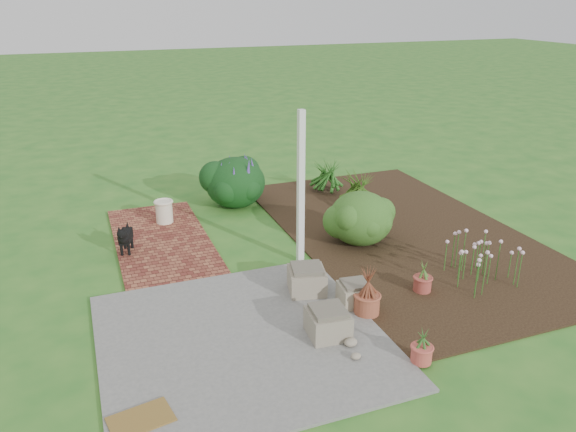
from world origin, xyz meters
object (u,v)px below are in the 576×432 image
object	(u,v)px
stone_trough_near	(328,323)
cream_ceramic_urn	(164,212)
black_dog	(125,236)
evergreen_shrub	(361,217)

from	to	relation	value
stone_trough_near	cream_ceramic_urn	bearing A→B (deg)	105.93
black_dog	evergreen_shrub	bearing A→B (deg)	2.49
black_dog	cream_ceramic_urn	size ratio (longest dim) A/B	1.36
cream_ceramic_urn	evergreen_shrub	xyz separation A→B (m)	(3.06, -2.13, 0.25)
cream_ceramic_urn	evergreen_shrub	bearing A→B (deg)	-34.77
evergreen_shrub	black_dog	bearing A→B (deg)	165.99
stone_trough_near	cream_ceramic_urn	world-z (taller)	cream_ceramic_urn
black_dog	cream_ceramic_urn	bearing A→B (deg)	70.84
stone_trough_near	black_dog	size ratio (longest dim) A/B	0.86
stone_trough_near	evergreen_shrub	world-z (taller)	evergreen_shrub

